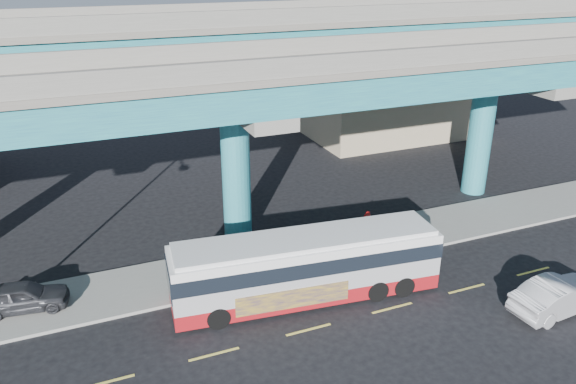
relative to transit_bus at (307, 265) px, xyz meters
name	(u,v)px	position (x,y,z in m)	size (l,w,h in m)	color
ground	(306,326)	(-0.89, -1.93, -1.67)	(120.00, 120.00, 0.00)	black
sidewalk	(260,262)	(-0.89, 3.57, -1.60)	(70.00, 4.00, 0.15)	gray
lane_markings	(309,330)	(-0.89, -2.23, -1.67)	(58.00, 0.12, 0.01)	#D8C64C
viaduct	(231,67)	(-0.89, 7.18, 7.47)	(52.00, 12.40, 11.70)	#1F5979
building_beige	(388,91)	(17.11, 21.05, 1.84)	(14.00, 10.23, 7.00)	tan
transit_bus	(307,265)	(0.00, 0.00, 0.00)	(12.08, 3.83, 3.05)	maroon
sedan	(559,295)	(9.56, -5.10, -0.91)	(4.71, 1.95, 1.51)	#AAAAAE
parked_car	(22,296)	(-11.62, 3.60, -0.88)	(3.92, 2.01, 1.28)	#303136
stop_sign	(366,224)	(4.29, 2.25, 0.16)	(0.63, 0.37, 2.36)	gray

